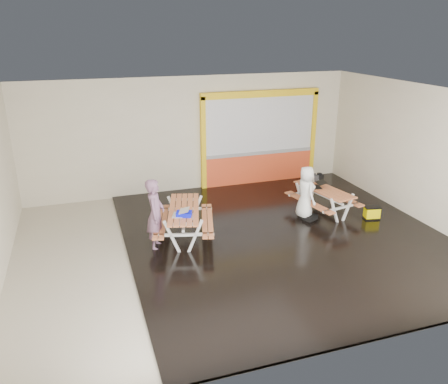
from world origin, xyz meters
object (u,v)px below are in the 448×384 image
object	(u,v)px
picnic_table_left	(184,215)
fluke_bag	(372,213)
toolbox	(311,179)
backpack	(319,180)
laptop_left	(180,213)
laptop_right	(318,185)
blue_pouch	(184,214)
picnic_table_right	(324,195)
person_left	(156,215)
person_right	(306,192)
dark_case	(310,217)

from	to	relation	value
picnic_table_left	fluke_bag	xyz separation A→B (m)	(4.95, -0.48, -0.40)
toolbox	backpack	world-z (taller)	toolbox
laptop_left	toolbox	bearing A→B (deg)	18.34
laptop_left	fluke_bag	world-z (taller)	laptop_left
laptop_right	blue_pouch	distance (m)	4.05
picnic_table_right	laptop_left	world-z (taller)	laptop_left
person_left	fluke_bag	world-z (taller)	person_left
person_right	laptop_right	xyz separation A→B (m)	(0.54, 0.34, 0.02)
dark_case	person_right	bearing A→B (deg)	116.71
picnic_table_left	fluke_bag	distance (m)	4.99
laptop_left	blue_pouch	world-z (taller)	laptop_left
toolbox	person_right	bearing A→B (deg)	-126.64
picnic_table_left	laptop_right	xyz separation A→B (m)	(3.84, 0.48, 0.18)
picnic_table_left	person_left	world-z (taller)	person_left
backpack	fluke_bag	world-z (taller)	backpack
picnic_table_right	person_right	distance (m)	0.69
laptop_right	fluke_bag	distance (m)	1.58
picnic_table_right	blue_pouch	size ratio (longest dim) A/B	5.96
laptop_right	fluke_bag	xyz separation A→B (m)	(1.11, -0.96, -0.57)
person_left	laptop_right	size ratio (longest dim) A/B	3.93
laptop_right	backpack	bearing A→B (deg)	57.30
picnic_table_left	laptop_right	distance (m)	3.87
person_right	laptop_left	distance (m)	3.52
picnic_table_left	laptop_left	size ratio (longest dim) A/B	4.87
person_right	dark_case	xyz separation A→B (m)	(0.08, -0.17, -0.65)
dark_case	picnic_table_left	bearing A→B (deg)	179.58
person_left	dark_case	bearing A→B (deg)	-65.92
person_left	blue_pouch	size ratio (longest dim) A/B	4.92
fluke_bag	laptop_left	bearing A→B (deg)	179.04
person_right	backpack	bearing A→B (deg)	-45.83
toolbox	fluke_bag	distance (m)	1.88
picnic_table_right	laptop_right	world-z (taller)	laptop_right
person_right	fluke_bag	world-z (taller)	person_right
picnic_table_left	dark_case	distance (m)	3.42
picnic_table_right	laptop_left	size ratio (longest dim) A/B	4.36
picnic_table_left	laptop_right	bearing A→B (deg)	7.14
picnic_table_right	backpack	bearing A→B (deg)	68.19
picnic_table_left	person_right	distance (m)	3.30
picnic_table_left	fluke_bag	size ratio (longest dim) A/B	5.18
person_left	laptop_left	size ratio (longest dim) A/B	3.60
person_left	fluke_bag	distance (m)	5.71
laptop_right	backpack	distance (m)	0.83
picnic_table_right	dark_case	bearing A→B (deg)	-148.89
person_right	toolbox	bearing A→B (deg)	-38.78
laptop_right	dark_case	world-z (taller)	laptop_right
backpack	person_left	bearing A→B (deg)	-163.94
toolbox	dark_case	size ratio (longest dim) A/B	1.20
person_left	person_right	size ratio (longest dim) A/B	1.21
laptop_left	dark_case	bearing A→B (deg)	5.94
dark_case	backpack	bearing A→B (deg)	53.10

